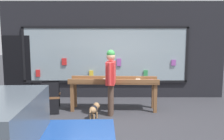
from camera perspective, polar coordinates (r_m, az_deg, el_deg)
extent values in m
plane|color=#2D2D33|center=(6.38, 0.24, -11.40)|extent=(40.00, 40.00, 0.00)
cube|color=black|center=(8.43, 0.12, 4.55)|extent=(7.43, 0.20, 3.21)
cube|color=#8C9EA8|center=(8.31, -1.75, 3.50)|extent=(5.42, 0.03, 1.81)
cube|color=black|center=(8.29, -1.78, 9.75)|extent=(5.50, 0.06, 0.08)
cube|color=black|center=(8.43, -1.73, -2.64)|extent=(5.50, 0.06, 0.08)
cube|color=black|center=(8.81, -19.70, 3.29)|extent=(0.08, 0.06, 1.81)
cube|color=black|center=(8.67, 16.49, 3.37)|extent=(0.08, 0.06, 1.81)
cube|color=red|center=(8.70, -16.77, -0.72)|extent=(0.14, 0.03, 0.24)
cube|color=red|center=(8.44, -11.08, 1.88)|extent=(0.16, 0.03, 0.23)
cube|color=yellow|center=(8.37, -4.95, -0.81)|extent=(0.14, 0.03, 0.20)
cube|color=#994CA5|center=(8.30, 1.38, 1.78)|extent=(0.15, 0.03, 0.25)
cube|color=#338C4C|center=(8.42, 7.50, -0.71)|extent=(0.14, 0.03, 0.20)
cube|color=#994CA5|center=(8.54, 13.69, 1.64)|extent=(0.15, 0.03, 0.19)
cube|color=black|center=(8.93, -20.98, 0.63)|extent=(0.90, 0.04, 2.10)
cube|color=brown|center=(7.05, -9.28, -6.26)|extent=(0.09, 0.09, 0.79)
cube|color=brown|center=(6.97, 9.64, -6.43)|extent=(0.09, 0.09, 0.79)
cube|color=brown|center=(7.46, -8.62, -5.44)|extent=(0.09, 0.09, 0.79)
cube|color=brown|center=(7.38, 9.21, -5.59)|extent=(0.09, 0.09, 0.79)
cube|color=brown|center=(7.03, 0.19, -2.72)|extent=(2.51, 0.70, 0.04)
cube|color=brown|center=(6.76, 0.11, -2.64)|extent=(2.49, 0.17, 0.12)
cube|color=brown|center=(7.29, 0.27, -1.86)|extent=(2.49, 0.17, 0.12)
cube|color=orange|center=(7.19, -8.63, -2.32)|extent=(0.18, 0.23, 0.02)
cube|color=#994CA5|center=(6.95, -4.99, -2.59)|extent=(0.18, 0.25, 0.03)
cube|color=silver|center=(7.13, -1.77, -2.28)|extent=(0.15, 0.23, 0.03)
cube|color=#994CA5|center=(6.90, 1.87, -2.67)|extent=(0.19, 0.22, 0.02)
cube|color=silver|center=(7.20, 5.76, -2.22)|extent=(0.15, 0.22, 0.03)
cube|color=#994CA5|center=(7.13, 8.82, -2.38)|extent=(0.14, 0.21, 0.03)
cylinder|color=#4C382D|center=(6.58, -0.55, -6.96)|extent=(0.14, 0.14, 0.84)
cylinder|color=#4C382D|center=(6.74, -0.40, -6.59)|extent=(0.14, 0.14, 0.84)
cube|color=red|center=(6.51, -0.48, -0.67)|extent=(0.27, 0.49, 0.59)
cylinder|color=red|center=(6.22, -0.78, -0.95)|extent=(0.09, 0.09, 0.56)
cylinder|color=red|center=(6.80, -0.22, -0.17)|extent=(0.09, 0.09, 0.56)
sphere|color=tan|center=(6.46, -0.49, 3.10)|extent=(0.23, 0.23, 0.23)
sphere|color=#338C3F|center=(6.46, -0.49, 3.70)|extent=(0.22, 0.22, 0.22)
ellipsoid|color=#99724C|center=(6.39, -4.45, -8.99)|extent=(0.29, 0.39, 0.19)
ellipsoid|color=black|center=(6.39, -4.45, -8.90)|extent=(0.25, 0.26, 0.20)
sphere|color=#99724C|center=(6.57, -3.76, -8.16)|extent=(0.17, 0.17, 0.17)
cylinder|color=#99724C|center=(6.21, -5.15, -9.25)|extent=(0.06, 0.10, 0.12)
cylinder|color=#99724C|center=(6.52, -3.69, -10.24)|extent=(0.04, 0.04, 0.16)
cylinder|color=#99724C|center=(6.56, -4.48, -10.15)|extent=(0.04, 0.04, 0.16)
cylinder|color=#99724C|center=(6.34, -4.37, -10.79)|extent=(0.04, 0.04, 0.16)
cylinder|color=#99724C|center=(6.37, -5.18, -10.70)|extent=(0.04, 0.04, 0.16)
cube|color=black|center=(6.97, -14.24, -6.29)|extent=(0.52, 0.34, 0.83)
cube|color=brown|center=(6.97, -14.24, -6.29)|extent=(0.53, 0.14, 0.07)
cube|color=black|center=(7.44, -13.93, -5.36)|extent=(0.52, 0.34, 0.83)
cube|color=brown|center=(7.44, -13.93, -5.36)|extent=(0.53, 0.14, 0.07)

